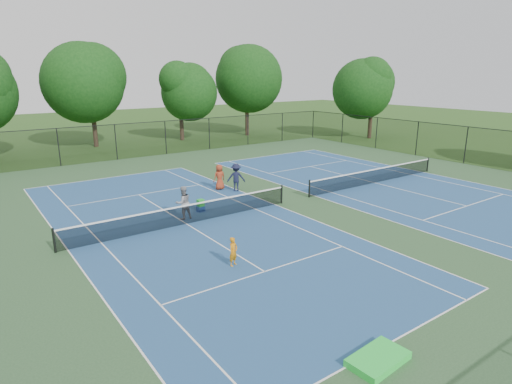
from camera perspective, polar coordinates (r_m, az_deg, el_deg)
ground at (r=24.91m, az=5.30°, el=-1.11°), size 140.00×140.00×0.00m
court_pad at (r=24.91m, az=5.30°, el=-1.10°), size 36.00×36.00×0.01m
tennis_court_left at (r=21.19m, az=-9.25°, el=-4.00°), size 12.00×23.83×1.07m
tennis_court_right at (r=29.80m, az=15.57°, el=1.35°), size 12.00×23.83×1.07m
perimeter_fence at (r=24.50m, az=5.39°, el=2.48°), size 36.08×36.08×3.02m
tree_back_b at (r=45.53m, az=-21.30°, el=13.88°), size 7.60×7.60×10.03m
tree_back_c at (r=47.75m, az=-10.11°, el=13.36°), size 6.00×6.00×8.40m
tree_back_d at (r=50.86m, az=-1.24°, el=15.23°), size 7.80×7.80×10.37m
tree_side_e at (r=50.22m, az=15.31°, el=13.54°), size 6.60×6.60×8.87m
child_player at (r=16.43m, az=-3.04°, el=-7.94°), size 0.49×0.40×1.15m
instructor at (r=21.75m, az=-9.68°, el=-1.42°), size 0.83×0.65×1.70m
bystander_b at (r=26.59m, az=-2.67°, el=1.96°), size 1.29×1.18×1.74m
bystander_c at (r=27.04m, az=-4.89°, el=2.00°), size 0.79×0.51×1.61m
ball_crate at (r=22.97m, az=-7.38°, el=-2.24°), size 0.43×0.35×0.30m
ball_hopper at (r=22.87m, az=-7.41°, el=-1.44°), size 0.36×0.30×0.37m
green_tarp at (r=12.07m, az=15.96°, el=-20.63°), size 1.67×1.05×0.20m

